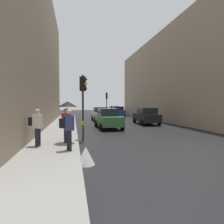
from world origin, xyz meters
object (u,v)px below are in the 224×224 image
object	(u,v)px
car_green_estate	(108,118)
pedestrian_with_umbrella	(67,110)
car_dark_suv	(146,116)
car_white_compact	(100,114)
car_silver_hatchback	(114,110)
traffic_light_near_right	(83,95)
warning_sign_triangle	(86,156)
car_blue_van	(118,112)
pedestrian_with_grey_backpack	(68,127)
traffic_light_far_median	(107,101)
pedestrian_with_black_backpack	(37,125)

from	to	relation	value
car_green_estate	pedestrian_with_umbrella	size ratio (longest dim) A/B	1.99
car_dark_suv	car_white_compact	distance (m)	6.49
car_silver_hatchback	car_white_compact	world-z (taller)	same
traffic_light_near_right	car_dark_suv	world-z (taller)	traffic_light_near_right
warning_sign_triangle	car_blue_van	bearing A→B (deg)	73.52
car_white_compact	pedestrian_with_grey_backpack	bearing A→B (deg)	-103.54
traffic_light_far_median	warning_sign_triangle	distance (m)	20.58
car_dark_suv	traffic_light_near_right	bearing A→B (deg)	-133.38
car_dark_suv	pedestrian_with_umbrella	size ratio (longest dim) A/B	2.00
warning_sign_triangle	car_silver_hatchback	bearing A→B (deg)	75.60
traffic_light_far_median	pedestrian_with_black_backpack	xyz separation A→B (m)	(-6.52, -17.26, -1.51)
pedestrian_with_black_backpack	warning_sign_triangle	distance (m)	3.54
car_silver_hatchback	pedestrian_with_black_backpack	bearing A→B (deg)	-109.83
pedestrian_with_umbrella	pedestrian_with_grey_backpack	xyz separation A→B (m)	(0.08, -1.68, -0.68)
car_silver_hatchback	car_blue_van	size ratio (longest dim) A/B	0.98
pedestrian_with_umbrella	traffic_light_near_right	bearing A→B (deg)	49.74
traffic_light_far_median	pedestrian_with_grey_backpack	distance (m)	19.09
warning_sign_triangle	traffic_light_far_median	bearing A→B (deg)	77.58
car_green_estate	warning_sign_triangle	bearing A→B (deg)	-105.49
traffic_light_far_median	pedestrian_with_grey_backpack	xyz separation A→B (m)	(-5.05, -18.35, -1.51)
car_dark_suv	car_green_estate	bearing A→B (deg)	-152.83
car_blue_van	pedestrian_with_grey_backpack	xyz separation A→B (m)	(-7.65, -22.04, 0.29)
car_dark_suv	car_white_compact	world-z (taller)	same
traffic_light_near_right	car_white_compact	bearing A→B (deg)	77.11
traffic_light_near_right	car_silver_hatchback	distance (m)	26.65
pedestrian_with_umbrella	pedestrian_with_grey_backpack	world-z (taller)	pedestrian_with_umbrella
warning_sign_triangle	car_dark_suv	bearing A→B (deg)	58.59
pedestrian_with_black_backpack	car_white_compact	bearing A→B (deg)	69.97
pedestrian_with_grey_backpack	warning_sign_triangle	world-z (taller)	pedestrian_with_grey_backpack
car_dark_suv	car_silver_hatchback	xyz separation A→B (m)	(0.44, 18.03, 0.00)
car_dark_suv	pedestrian_with_black_backpack	size ratio (longest dim) A/B	2.42
pedestrian_with_black_backpack	warning_sign_triangle	xyz separation A→B (m)	(2.13, -2.71, -0.84)
car_white_compact	traffic_light_near_right	bearing A→B (deg)	-102.89
pedestrian_with_black_backpack	warning_sign_triangle	bearing A→B (deg)	-51.87
pedestrian_with_umbrella	pedestrian_with_grey_backpack	distance (m)	1.81
car_silver_hatchback	pedestrian_with_umbrella	distance (m)	27.88
pedestrian_with_black_backpack	traffic_light_far_median	bearing A→B (deg)	69.30
traffic_light_near_right	warning_sign_triangle	world-z (taller)	traffic_light_near_right
pedestrian_with_umbrella	warning_sign_triangle	xyz separation A→B (m)	(0.74, -3.30, -1.52)
car_dark_suv	pedestrian_with_grey_backpack	distance (m)	12.90
car_white_compact	car_blue_van	xyz separation A→B (m)	(4.01, 6.92, 0.00)
warning_sign_triangle	pedestrian_with_umbrella	bearing A→B (deg)	102.56
car_blue_van	pedestrian_with_umbrella	distance (m)	21.81
traffic_light_far_median	car_green_estate	size ratio (longest dim) A/B	0.91
traffic_light_near_right	car_blue_van	distance (m)	20.57
pedestrian_with_umbrella	car_silver_hatchback	bearing A→B (deg)	72.45
car_white_compact	warning_sign_triangle	world-z (taller)	car_white_compact
car_blue_van	pedestrian_with_grey_backpack	world-z (taller)	pedestrian_with_grey_backpack
car_white_compact	car_green_estate	world-z (taller)	same
traffic_light_near_right	car_white_compact	distance (m)	12.84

